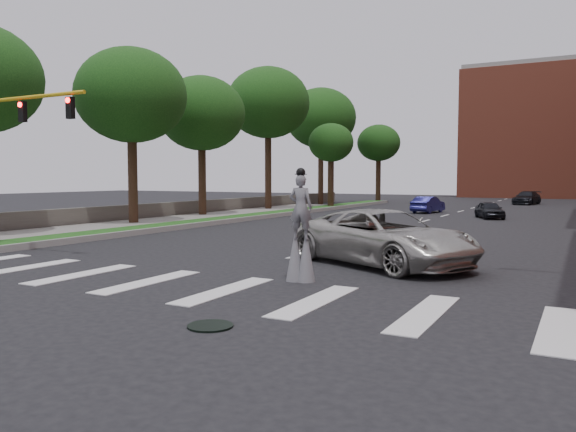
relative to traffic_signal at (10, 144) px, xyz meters
The scene contains 19 objects.
ground_plane 11.04m from the traffic_signal, 17.05° to the right, with size 160.00×160.00×0.00m, color black.
grass_median 17.56m from the traffic_signal, 95.77° to the left, with size 2.00×60.00×0.25m, color #184915.
median_curb 17.48m from the traffic_signal, 92.25° to the left, with size 0.20×60.00×0.28m, color gray.
sidewalk_left 9.37m from the traffic_signal, 123.98° to the left, with size 4.00×60.00×0.18m, color slate.
stone_wall 20.64m from the traffic_signal, 110.80° to the left, with size 0.50×56.00×1.10m, color #524D46.
manhole 14.33m from the traffic_signal, 21.36° to the right, with size 0.90×0.90×0.04m, color black.
building_backdrop 76.80m from the traffic_signal, 78.12° to the left, with size 26.00×14.00×18.00m, color #AE4E36.
traffic_signal is the anchor object (origin of this frame).
stilt_performer 12.51m from the traffic_signal, ahead, with size 0.84×0.57×3.17m.
suv_crossing 14.27m from the traffic_signal, 16.43° to the left, with size 3.06×6.63×1.84m, color #B4B1AA.
car_near 30.72m from the traffic_signal, 64.41° to the left, with size 1.43×3.56×1.21m, color black.
car_mid 32.84m from the traffic_signal, 76.14° to the left, with size 1.41×4.03×1.33m, color navy.
car_far 52.28m from the traffic_signal, 74.90° to the left, with size 1.96×4.82×1.40m, color black.
tree_2 13.08m from the traffic_signal, 112.96° to the left, with size 6.60×6.60×10.55m.
tree_3 20.56m from the traffic_signal, 106.22° to the left, with size 6.33×6.33×10.20m.
tree_4 29.25m from the traffic_signal, 100.44° to the left, with size 7.16×7.16×12.31m.
tree_5 41.56m from the traffic_signal, 98.33° to the left, with size 7.48×7.48×12.31m.
tree_6 33.78m from the traffic_signal, 92.84° to the left, with size 4.14×4.14×7.81m.
tree_7 47.69m from the traffic_signal, 92.26° to the left, with size 4.87×4.87×8.84m.
Camera 1 is at (9.39, -10.76, 2.92)m, focal length 35.00 mm.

